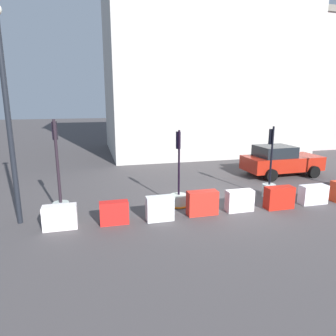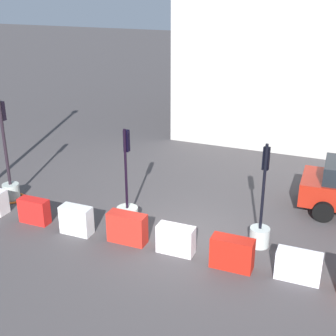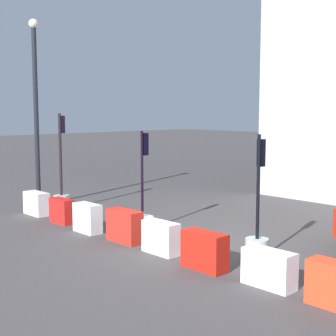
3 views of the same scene
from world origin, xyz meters
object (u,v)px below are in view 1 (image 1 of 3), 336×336
Objects in this scene: construction_barrier_0 at (60,217)px; construction_barrier_5 at (279,198)px; construction_barrier_6 at (313,194)px; construction_barrier_3 at (202,203)px; traffic_light_0 at (61,201)px; construction_barrier_4 at (239,201)px; construction_barrier_1 at (114,213)px; construction_barrier_2 at (160,208)px; traffic_light_2 at (269,183)px; traffic_light_1 at (179,195)px; street_lamp_post at (7,107)px; car_red_compact at (280,161)px.

construction_barrier_5 is (8.27, -0.14, 0.04)m from construction_barrier_0.
construction_barrier_5 is 0.99× the size of construction_barrier_6.
traffic_light_0 is at bearing 168.35° from construction_barrier_3.
traffic_light_0 is at bearing 170.93° from construction_barrier_4.
traffic_light_0 reaches higher than construction_barrier_0.
construction_barrier_4 is at bearing -9.07° from traffic_light_0.
construction_barrier_1 is 6.48m from construction_barrier_5.
traffic_light_0 is 3.66m from construction_barrier_2.
construction_barrier_3 is (5.12, -1.06, -0.17)m from traffic_light_0.
traffic_light_2 is 1.81m from construction_barrier_6.
traffic_light_1 is 4.63m from construction_barrier_0.
construction_barrier_6 is (10.03, -1.06, -0.23)m from traffic_light_0.
construction_barrier_1 is 0.14× the size of street_lamp_post.
construction_barrier_4 reaches higher than construction_barrier_0.
construction_barrier_0 is at bearing 179.94° from construction_barrier_3.
construction_barrier_5 is 0.16× the size of street_lamp_post.
construction_barrier_5 is at bearing -4.51° from construction_barrier_4.
street_lamp_post reaches higher than traffic_light_2.
construction_barrier_0 is 0.97× the size of construction_barrier_6.
construction_barrier_3 is at bearing 179.75° from construction_barrier_4.
construction_barrier_0 is 12.38m from car_red_compact.
construction_barrier_1 is at bearing -15.84° from street_lamp_post.
traffic_light_0 is 3.69× the size of construction_barrier_2.
construction_barrier_2 is at bearing -18.83° from traffic_light_0.
construction_barrier_5 is at bearing -0.77° from construction_barrier_1.
street_lamp_post reaches higher than car_red_compact.
traffic_light_2 reaches higher than construction_barrier_6.
construction_barrier_3 is at bearing 4.19° from construction_barrier_2.
construction_barrier_0 is 0.96× the size of construction_barrier_3.
traffic_light_0 reaches higher than construction_barrier_1.
construction_barrier_2 is at bearing 179.81° from construction_barrier_5.
construction_barrier_5 is at bearing -124.56° from car_red_compact.
construction_barrier_3 is at bearing -144.67° from car_red_compact.
traffic_light_2 is 5.50m from construction_barrier_2.
construction_barrier_2 is 0.85× the size of construction_barrier_5.
traffic_light_0 is 1.15× the size of traffic_light_2.
street_lamp_post reaches higher than construction_barrier_4.
traffic_light_0 reaches higher than construction_barrier_4.
construction_barrier_1 is 0.87× the size of construction_barrier_5.
traffic_light_0 reaches higher than construction_barrier_3.
traffic_light_0 is 3.11× the size of construction_barrier_3.
construction_barrier_4 is 6.71m from car_red_compact.
construction_barrier_1 is 10.76m from car_red_compact.
construction_barrier_2 is (-5.31, -1.40, -0.17)m from traffic_light_2.
street_lamp_post is (-6.50, 0.86, 3.55)m from construction_barrier_3.
construction_barrier_0 is 3.41m from construction_barrier_2.
construction_barrier_1 is 8.19m from construction_barrier_6.
traffic_light_1 reaches higher than construction_barrier_5.
traffic_light_0 is 8.41m from construction_barrier_5.
traffic_light_1 is 7.81m from car_red_compact.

